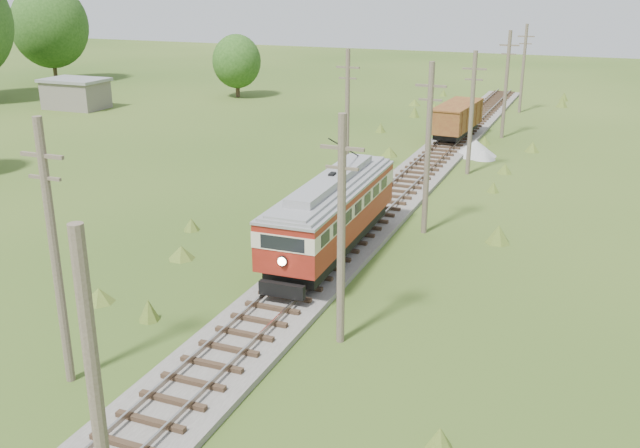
% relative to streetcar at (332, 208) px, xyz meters
% --- Properties ---
extents(railbed_main, '(3.60, 96.00, 0.57)m').
position_rel_streetcar_xyz_m(railbed_main, '(-0.00, 8.39, -2.38)').
color(railbed_main, '#605B54').
rests_on(railbed_main, ground).
extents(streetcar, '(3.13, 12.13, 5.51)m').
position_rel_streetcar_xyz_m(streetcar, '(0.00, 0.00, 0.00)').
color(streetcar, black).
rests_on(streetcar, ground).
extents(gondola, '(2.99, 7.85, 2.56)m').
position_rel_streetcar_xyz_m(gondola, '(-0.00, 28.66, -0.63)').
color(gondola, black).
rests_on(gondola, ground).
extents(gravel_pile, '(3.33, 3.53, 1.21)m').
position_rel_streetcar_xyz_m(gravel_pile, '(2.62, 23.92, -2.01)').
color(gravel_pile, gray).
rests_on(gravel_pile, ground).
extents(utility_pole_r_1, '(0.30, 0.30, 8.80)m').
position_rel_streetcar_xyz_m(utility_pole_r_1, '(3.10, -20.61, 1.82)').
color(utility_pole_r_1, brown).
rests_on(utility_pole_r_1, ground).
extents(utility_pole_r_2, '(1.60, 0.30, 8.60)m').
position_rel_streetcar_xyz_m(utility_pole_r_2, '(3.30, -7.61, 1.85)').
color(utility_pole_r_2, brown).
rests_on(utility_pole_r_2, ground).
extents(utility_pole_r_3, '(1.60, 0.30, 9.00)m').
position_rel_streetcar_xyz_m(utility_pole_r_3, '(3.20, 5.39, 2.05)').
color(utility_pole_r_3, brown).
rests_on(utility_pole_r_3, ground).
extents(utility_pole_r_4, '(1.60, 0.30, 8.40)m').
position_rel_streetcar_xyz_m(utility_pole_r_4, '(3.00, 18.39, 1.74)').
color(utility_pole_r_4, brown).
rests_on(utility_pole_r_4, ground).
extents(utility_pole_r_5, '(1.60, 0.30, 8.90)m').
position_rel_streetcar_xyz_m(utility_pole_r_5, '(3.40, 31.39, 2.00)').
color(utility_pole_r_5, brown).
rests_on(utility_pole_r_5, ground).
extents(utility_pole_r_6, '(1.60, 0.30, 8.70)m').
position_rel_streetcar_xyz_m(utility_pole_r_6, '(3.20, 44.39, 1.90)').
color(utility_pole_r_6, brown).
rests_on(utility_pole_r_6, ground).
extents(utility_pole_l_a, '(1.60, 0.30, 9.00)m').
position_rel_streetcar_xyz_m(utility_pole_l_a, '(-4.20, -13.61, 2.05)').
color(utility_pole_l_a, brown).
rests_on(utility_pole_l_a, ground).
extents(utility_pole_l_b, '(1.60, 0.30, 8.60)m').
position_rel_streetcar_xyz_m(utility_pole_l_b, '(-4.50, 14.39, 1.85)').
color(utility_pole_l_b, brown).
rests_on(utility_pole_l_b, ground).
extents(tree_left_5, '(9.66, 9.66, 12.44)m').
position_rel_streetcar_xyz_m(tree_left_5, '(-56.00, 44.39, 4.55)').
color(tree_left_5, '#38281C').
rests_on(tree_left_5, ground).
extents(tree_mid_a, '(5.46, 5.46, 7.03)m').
position_rel_streetcar_xyz_m(tree_mid_a, '(-28.00, 42.39, 1.44)').
color(tree_mid_a, '#38281C').
rests_on(tree_mid_a, ground).
extents(shed, '(6.40, 4.40, 3.10)m').
position_rel_streetcar_xyz_m(shed, '(-40.00, 29.39, -1.00)').
color(shed, slate).
rests_on(shed, ground).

